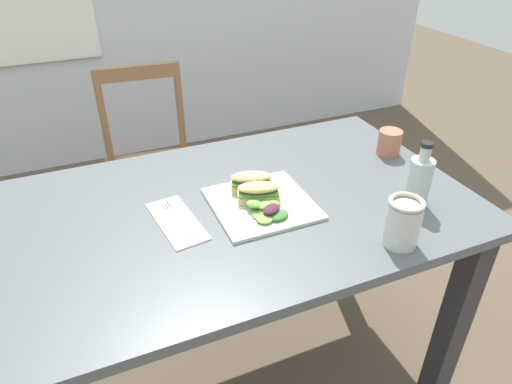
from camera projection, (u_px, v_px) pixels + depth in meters
ground_plane at (249, 355)px, 1.74m from camera, size 8.62×8.62×0.00m
dining_table at (227, 242)px, 1.33m from camera, size 1.39×0.80×0.74m
chair_wooden_far at (153, 167)px, 2.05m from camera, size 0.43×0.43×0.87m
plate_lunch at (262, 204)px, 1.27m from camera, size 0.27×0.27×0.01m
sandwich_half_front at (258, 192)px, 1.26m from camera, size 0.13×0.09×0.06m
sandwich_half_back at (251, 181)px, 1.31m from camera, size 0.13×0.09×0.06m
salad_mixed_greens at (267, 209)px, 1.22m from camera, size 0.11×0.11×0.03m
napkin_folded at (177, 221)px, 1.21m from camera, size 0.12×0.24×0.00m
fork_on_napkin at (174, 217)px, 1.22m from camera, size 0.04×0.19×0.00m
bottle_cold_brew at (418, 184)px, 1.24m from camera, size 0.06×0.06×0.19m
mason_jar_iced_tea at (402, 224)px, 1.10m from camera, size 0.09×0.09×0.13m
cup_extra_side at (389, 143)px, 1.51m from camera, size 0.08×0.08×0.08m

